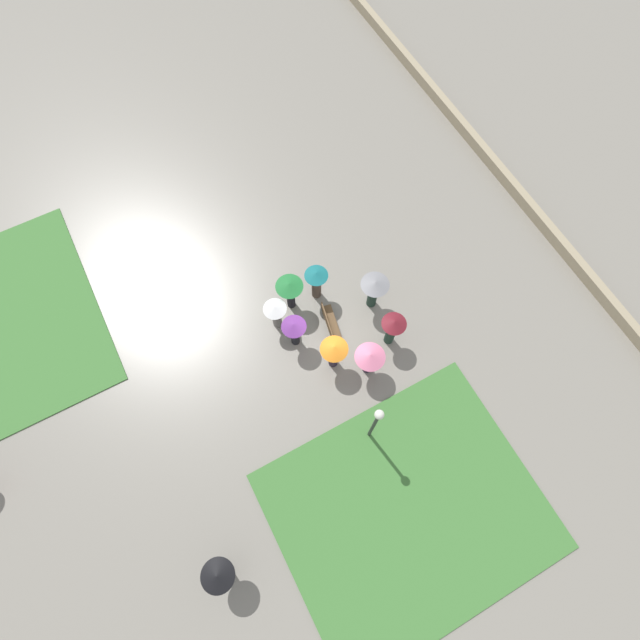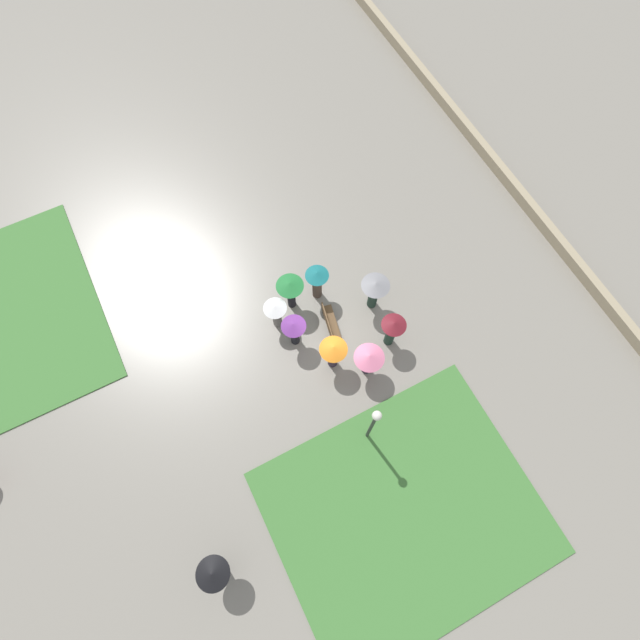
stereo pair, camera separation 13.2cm
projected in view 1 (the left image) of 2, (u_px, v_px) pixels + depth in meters
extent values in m
plane|color=gray|center=(335.00, 341.00, 20.25)|extent=(90.00, 90.00, 0.00)
cube|color=#427A38|center=(408.00, 510.00, 17.75)|extent=(7.63, 9.16, 0.06)
cube|color=#427A38|center=(15.00, 321.00, 20.55)|extent=(9.07, 6.50, 0.06)
cube|color=tan|center=(549.00, 230.00, 21.94)|extent=(45.00, 0.35, 0.57)
cube|color=brown|center=(331.00, 323.00, 20.10)|extent=(1.62, 0.73, 0.05)
cube|color=brown|center=(327.00, 321.00, 19.85)|extent=(1.55, 0.36, 0.45)
cube|color=#383D42|center=(336.00, 340.00, 20.05)|extent=(0.15, 0.39, 0.40)
cube|color=#383D42|center=(326.00, 310.00, 20.55)|extent=(0.15, 0.39, 0.40)
cylinder|color=#2D2D30|center=(373.00, 426.00, 17.21)|extent=(0.12, 0.12, 3.45)
sphere|color=white|center=(379.00, 415.00, 15.47)|extent=(0.32, 0.32, 0.32)
cylinder|color=#1E3328|center=(372.00, 297.00, 20.35)|extent=(0.56, 0.56, 1.17)
sphere|color=tan|center=(374.00, 290.00, 19.71)|extent=(0.23, 0.23, 0.23)
cylinder|color=#4C4C4F|center=(375.00, 286.00, 19.44)|extent=(0.02, 0.02, 0.35)
cone|color=gray|center=(375.00, 283.00, 19.19)|extent=(1.14, 1.14, 0.20)
cylinder|color=#2D2333|center=(367.00, 365.00, 19.34)|extent=(0.48, 0.48, 0.97)
sphere|color=tan|center=(369.00, 361.00, 18.79)|extent=(0.23, 0.23, 0.23)
cylinder|color=#4C4C4F|center=(370.00, 358.00, 18.52)|extent=(0.02, 0.02, 0.35)
cone|color=pink|center=(370.00, 356.00, 18.25)|extent=(1.16, 1.16, 0.24)
cylinder|color=#2D2333|center=(333.00, 358.00, 19.38)|extent=(0.50, 0.50, 1.12)
sphere|color=brown|center=(334.00, 353.00, 18.76)|extent=(0.21, 0.21, 0.21)
cylinder|color=#4C4C4F|center=(334.00, 350.00, 18.51)|extent=(0.02, 0.02, 0.35)
cone|color=orange|center=(334.00, 348.00, 18.23)|extent=(1.07, 1.07, 0.26)
cylinder|color=#47382D|center=(316.00, 288.00, 20.51)|extent=(0.55, 0.55, 1.16)
sphere|color=tan|center=(316.00, 281.00, 19.89)|extent=(0.19, 0.19, 0.19)
cylinder|color=#4C4C4F|center=(316.00, 277.00, 19.64)|extent=(0.02, 0.02, 0.35)
cone|color=#197075|center=(316.00, 274.00, 19.37)|extent=(0.95, 0.95, 0.23)
cylinder|color=black|center=(295.00, 337.00, 19.76)|extent=(0.46, 0.46, 1.05)
sphere|color=beige|center=(294.00, 331.00, 19.18)|extent=(0.21, 0.21, 0.21)
cylinder|color=#4C4C4F|center=(294.00, 328.00, 18.92)|extent=(0.02, 0.02, 0.35)
cone|color=#703389|center=(294.00, 325.00, 18.65)|extent=(0.96, 0.96, 0.22)
cylinder|color=black|center=(291.00, 299.00, 20.34)|extent=(0.43, 0.43, 1.14)
sphere|color=#997051|center=(290.00, 292.00, 19.71)|extent=(0.23, 0.23, 0.23)
cylinder|color=#4C4C4F|center=(290.00, 288.00, 19.44)|extent=(0.02, 0.02, 0.35)
cone|color=#237A38|center=(289.00, 285.00, 19.17)|extent=(1.10, 1.10, 0.23)
cylinder|color=#1E3328|center=(390.00, 335.00, 19.72)|extent=(0.43, 0.43, 1.18)
sphere|color=beige|center=(392.00, 328.00, 19.07)|extent=(0.22, 0.22, 0.22)
cylinder|color=#4C4C4F|center=(393.00, 325.00, 18.81)|extent=(0.02, 0.02, 0.35)
cone|color=maroon|center=(394.00, 323.00, 18.55)|extent=(0.96, 0.96, 0.21)
cylinder|color=slate|center=(277.00, 319.00, 20.09)|extent=(0.51, 0.51, 0.97)
sphere|color=brown|center=(276.00, 313.00, 19.54)|extent=(0.21, 0.21, 0.21)
cylinder|color=#4C4C4F|center=(275.00, 311.00, 19.28)|extent=(0.02, 0.02, 0.35)
cone|color=white|center=(275.00, 308.00, 19.04)|extent=(0.92, 0.92, 0.19)
cylinder|color=black|center=(224.00, 573.00, 16.49)|extent=(0.42, 0.42, 1.18)
sphere|color=#997051|center=(220.00, 575.00, 15.85)|extent=(0.21, 0.21, 0.21)
cylinder|color=#4C4C4F|center=(219.00, 575.00, 15.59)|extent=(0.02, 0.02, 0.35)
cone|color=black|center=(217.00, 576.00, 15.32)|extent=(1.09, 1.09, 0.24)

